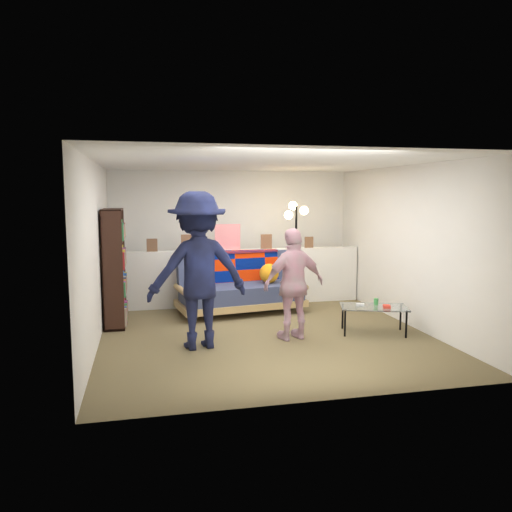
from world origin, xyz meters
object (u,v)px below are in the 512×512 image
at_px(futon_sofa, 240,287).
at_px(coffee_table, 374,308).
at_px(person_right, 294,284).
at_px(bookshelf, 114,271).
at_px(floor_lamp, 295,233).
at_px(person_left, 198,270).

relative_size(futon_sofa, coffee_table, 2.11).
bearing_deg(coffee_table, person_right, -178.91).
relative_size(coffee_table, person_right, 0.68).
distance_m(futon_sofa, person_right, 1.82).
bearing_deg(bookshelf, floor_lamp, 10.30).
relative_size(bookshelf, floor_lamp, 0.95).
distance_m(coffee_table, person_right, 1.26).
relative_size(person_left, person_right, 1.32).
relative_size(futon_sofa, person_right, 1.44).
bearing_deg(coffee_table, bookshelf, 159.96).
height_order(coffee_table, floor_lamp, floor_lamp).
relative_size(bookshelf, person_left, 0.87).
height_order(futon_sofa, coffee_table, futon_sofa).
distance_m(coffee_table, person_left, 2.58).
bearing_deg(bookshelf, person_right, -29.05).
bearing_deg(floor_lamp, person_left, -134.12).
bearing_deg(person_right, person_left, -8.99).
height_order(floor_lamp, person_left, person_left).
height_order(futon_sofa, person_left, person_left).
height_order(bookshelf, coffee_table, bookshelf).
bearing_deg(coffee_table, floor_lamp, 107.86).
bearing_deg(person_right, coffee_table, 168.95).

